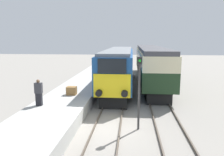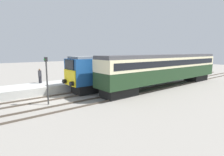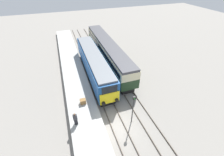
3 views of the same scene
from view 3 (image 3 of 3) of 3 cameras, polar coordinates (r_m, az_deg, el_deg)
ground_plane at (r=17.74m, az=2.31°, el=-18.00°), size 120.00×120.00×0.00m
platform_left at (r=22.45m, az=-13.08°, el=-3.41°), size 3.50×50.00×0.84m
rails_near_track at (r=20.82m, az=-2.68°, el=-7.29°), size 1.51×60.00×0.14m
rails_far_track at (r=21.74m, az=5.95°, el=-5.23°), size 1.50×60.00×0.14m
locomotive at (r=23.99m, az=-6.84°, el=5.39°), size 2.70×16.04×3.91m
passenger_carriage at (r=27.65m, az=-1.69°, el=10.58°), size 2.75×19.85×4.03m
person_on_platform at (r=16.72m, az=-13.78°, el=-14.90°), size 0.44×0.26×1.63m
signal_post at (r=16.48m, az=8.00°, el=-11.17°), size 0.24×0.28×3.96m
luggage_crate at (r=19.04m, az=-10.99°, el=-8.76°), size 0.70×0.56×0.60m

